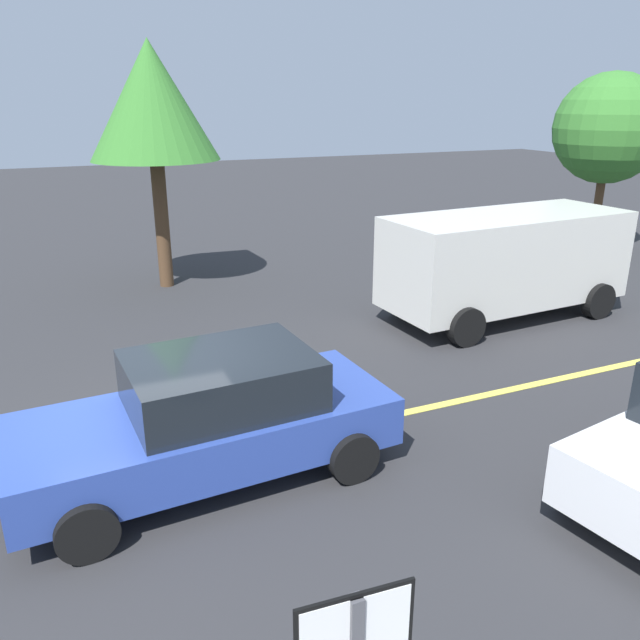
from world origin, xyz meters
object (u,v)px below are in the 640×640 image
object	(u,v)px
tree_left_verge	(609,129)
tree_centre_verge	(152,102)
white_van	(506,259)
car_blue_mid_road	(210,417)

from	to	relation	value
tree_left_verge	tree_centre_verge	world-z (taller)	tree_centre_verge
tree_left_verge	tree_centre_verge	distance (m)	12.93
white_van	tree_left_verge	size ratio (longest dim) A/B	1.03
tree_centre_verge	tree_left_verge	bearing A→B (deg)	-5.51
car_blue_mid_road	tree_left_verge	size ratio (longest dim) A/B	0.89
car_blue_mid_road	tree_centre_verge	xyz separation A→B (m)	(1.08, 8.67, 3.55)
white_van	tree_left_verge	xyz separation A→B (m)	(6.73, 4.01, 2.31)
car_blue_mid_road	tree_centre_verge	bearing A→B (deg)	82.91
white_van	tree_centre_verge	distance (m)	8.62
car_blue_mid_road	tree_left_verge	distance (m)	16.03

